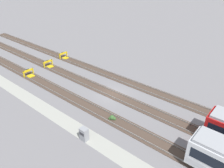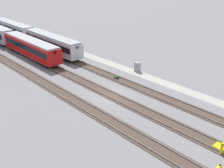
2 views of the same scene
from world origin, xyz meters
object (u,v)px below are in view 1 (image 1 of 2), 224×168
object	(u,v)px
electrical_cabinet	(84,134)
weed_clump	(112,118)
bumper_stop_near_inner_track	(49,64)
bumper_stop_middle_track	(64,56)
bumper_stop_nearest_track	(29,73)

from	to	relation	value
electrical_cabinet	weed_clump	size ratio (longest dim) A/B	1.74
bumper_stop_near_inner_track	bumper_stop_middle_track	xyz separation A→B (m)	(-1.15, 4.69, 0.00)
bumper_stop_near_inner_track	bumper_stop_nearest_track	bearing A→B (deg)	-81.34
bumper_stop_nearest_track	bumper_stop_near_inner_track	size ratio (longest dim) A/B	1.00
electrical_cabinet	bumper_stop_middle_track	bearing A→B (deg)	145.82
bumper_stop_nearest_track	bumper_stop_near_inner_track	world-z (taller)	same
bumper_stop_middle_track	electrical_cabinet	distance (m)	25.36
bumper_stop_near_inner_track	bumper_stop_middle_track	bearing A→B (deg)	103.78
bumper_stop_middle_track	weed_clump	xyz separation A→B (m)	(21.07, -9.40, -0.27)
bumper_stop_near_inner_track	weed_clump	distance (m)	20.47
weed_clump	electrical_cabinet	bearing A→B (deg)	-91.05
bumper_stop_near_inner_track	weed_clump	size ratio (longest dim) A/B	2.18
bumper_stop_nearest_track	electrical_cabinet	size ratio (longest dim) A/B	1.25
bumper_stop_near_inner_track	electrical_cabinet	distance (m)	22.01
weed_clump	bumper_stop_nearest_track	bearing A→B (deg)	179.90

